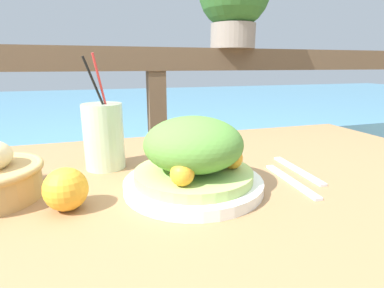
% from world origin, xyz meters
% --- Properties ---
extents(patio_table, '(1.27, 0.78, 0.72)m').
position_xyz_m(patio_table, '(0.00, 0.00, 0.63)').
color(patio_table, '#997047').
rests_on(patio_table, ground_plane).
extents(railing_fence, '(2.80, 0.08, 1.02)m').
position_xyz_m(railing_fence, '(0.00, 0.67, 0.77)').
color(railing_fence, brown).
rests_on(railing_fence, ground_plane).
extents(sea_backdrop, '(12.00, 4.00, 0.51)m').
position_xyz_m(sea_backdrop, '(0.00, 3.17, 0.26)').
color(sea_backdrop, teal).
rests_on(sea_backdrop, ground_plane).
extents(salad_plate, '(0.26, 0.26, 0.14)m').
position_xyz_m(salad_plate, '(-0.07, -0.06, 0.78)').
color(salad_plate, white).
rests_on(salad_plate, patio_table).
extents(drink_glass, '(0.09, 0.09, 0.25)m').
position_xyz_m(drink_glass, '(-0.23, 0.12, 0.80)').
color(drink_glass, beige).
rests_on(drink_glass, patio_table).
extents(fork, '(0.03, 0.18, 0.00)m').
position_xyz_m(fork, '(0.13, -0.08, 0.72)').
color(fork, silver).
rests_on(fork, patio_table).
extents(knife, '(0.03, 0.18, 0.00)m').
position_xyz_m(knife, '(0.18, -0.03, 0.72)').
color(knife, silver).
rests_on(knife, patio_table).
extents(orange_near_basket, '(0.07, 0.07, 0.07)m').
position_xyz_m(orange_near_basket, '(-0.29, -0.08, 0.76)').
color(orange_near_basket, '#F9A328').
rests_on(orange_near_basket, patio_table).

